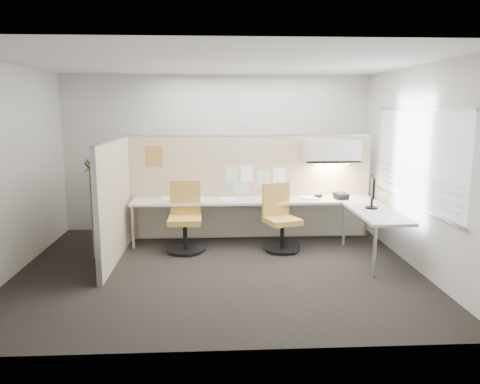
{
  "coord_description": "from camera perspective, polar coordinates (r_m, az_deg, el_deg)",
  "views": [
    {
      "loc": [
        -0.04,
        -6.26,
        2.22
      ],
      "look_at": [
        0.34,
        0.8,
        0.94
      ],
      "focal_mm": 35.0,
      "sensor_mm": 36.0,
      "label": 1
    }
  ],
  "objects": [
    {
      "name": "paper_stack_1",
      "position": [
        7.68,
        -5.27,
        -0.9
      ],
      "size": [
        0.29,
        0.34,
        0.02
      ],
      "primitive_type": "cube",
      "rotation": [
        0.0,
        0.0,
        -0.2
      ],
      "color": "white",
      "rests_on": "desk"
    },
    {
      "name": "pinned_papers",
      "position": [
        7.94,
        1.77,
        1.64
      ],
      "size": [
        1.01,
        0.0,
        0.47
      ],
      "color": "#8CBF8C",
      "rests_on": "partition_back"
    },
    {
      "name": "overhead_bin",
      "position": [
        7.92,
        11.13,
        4.91
      ],
      "size": [
        0.9,
        0.36,
        0.38
      ],
      "primitive_type": "cube",
      "color": "beige",
      "rests_on": "partition_back"
    },
    {
      "name": "stapler",
      "position": [
        7.98,
        9.52,
        -0.48
      ],
      "size": [
        0.14,
        0.09,
        0.05
      ],
      "primitive_type": "cube",
      "rotation": [
        0.0,
        0.0,
        0.38
      ],
      "color": "black",
      "rests_on": "desk"
    },
    {
      "name": "coat_hook",
      "position": [
        6.1,
        -17.71,
        2.11
      ],
      "size": [
        0.18,
        0.48,
        1.43
      ],
      "color": "silver",
      "rests_on": "partition_left"
    },
    {
      "name": "paper_stack_4",
      "position": [
        7.82,
        8.46,
        -0.74
      ],
      "size": [
        0.29,
        0.34,
        0.03
      ],
      "primitive_type": "cube",
      "rotation": [
        0.0,
        0.0,
        0.21
      ],
      "color": "white",
      "rests_on": "desk"
    },
    {
      "name": "partition_left",
      "position": [
        7.04,
        -15.01,
        -1.13
      ],
      "size": [
        0.06,
        2.2,
        1.75
      ],
      "primitive_type": "cube",
      "color": "tan",
      "rests_on": "floor"
    },
    {
      "name": "desk",
      "position": [
        7.62,
        4.29,
        -2.05
      ],
      "size": [
        4.0,
        2.07,
        0.73
      ],
      "color": "beige",
      "rests_on": "floor"
    },
    {
      "name": "wall_right",
      "position": [
        6.9,
        20.8,
        2.75
      ],
      "size": [
        0.02,
        4.5,
        2.8
      ],
      "primitive_type": "cube",
      "color": "beige",
      "rests_on": "ground"
    },
    {
      "name": "monitor",
      "position": [
        7.23,
        15.84,
        0.18
      ],
      "size": [
        0.19,
        0.44,
        0.48
      ],
      "rotation": [
        0.0,
        0.0,
        1.31
      ],
      "color": "black",
      "rests_on": "desk"
    },
    {
      "name": "task_light_strip",
      "position": [
        7.94,
        11.08,
        3.4
      ],
      "size": [
        0.6,
        0.06,
        0.02
      ],
      "primitive_type": "cube",
      "color": "#FFEABF",
      "rests_on": "overhead_bin"
    },
    {
      "name": "chair_right",
      "position": [
        7.39,
        4.9,
        -3.39
      ],
      "size": [
        0.62,
        0.63,
        1.04
      ],
      "rotation": [
        0.0,
        0.0,
        0.34
      ],
      "color": "black",
      "rests_on": "floor"
    },
    {
      "name": "wall_back",
      "position": [
        8.54,
        -2.83,
        4.72
      ],
      "size": [
        5.5,
        0.02,
        2.8
      ],
      "primitive_type": "cube",
      "color": "beige",
      "rests_on": "ground"
    },
    {
      "name": "floor",
      "position": [
        6.64,
        -2.61,
        -9.35
      ],
      "size": [
        5.5,
        4.5,
        0.01
      ],
      "primitive_type": "cube",
      "color": "black",
      "rests_on": "ground"
    },
    {
      "name": "paper_stack_2",
      "position": [
        7.57,
        -1.45,
        -0.97
      ],
      "size": [
        0.26,
        0.32,
        0.03
      ],
      "primitive_type": "cube",
      "rotation": [
        0.0,
        0.0,
        0.1
      ],
      "color": "white",
      "rests_on": "desk"
    },
    {
      "name": "ceiling",
      "position": [
        6.28,
        -2.82,
        15.57
      ],
      "size": [
        5.5,
        4.5,
        0.01
      ],
      "primitive_type": "cube",
      "color": "white",
      "rests_on": "wall_back"
    },
    {
      "name": "phone",
      "position": [
        7.89,
        12.2,
        -0.49
      ],
      "size": [
        0.26,
        0.25,
        0.12
      ],
      "rotation": [
        0.0,
        0.0,
        0.33
      ],
      "color": "black",
      "rests_on": "desk"
    },
    {
      "name": "partition_back",
      "position": [
        7.99,
        1.17,
        0.55
      ],
      "size": [
        4.1,
        0.06,
        1.75
      ],
      "primitive_type": "cube",
      "color": "tan",
      "rests_on": "floor"
    },
    {
      "name": "window_pane",
      "position": [
        6.87,
        20.69,
        3.99
      ],
      "size": [
        0.01,
        2.8,
        1.3
      ],
      "primitive_type": "cube",
      "color": "#97A0AF",
      "rests_on": "wall_right"
    },
    {
      "name": "chair_left",
      "position": [
        7.36,
        -6.71,
        -3.3
      ],
      "size": [
        0.57,
        0.57,
        1.08
      ],
      "rotation": [
        0.0,
        0.0,
        0.01
      ],
      "color": "black",
      "rests_on": "floor"
    },
    {
      "name": "paper_stack_0",
      "position": [
        7.72,
        -8.74,
        -0.86
      ],
      "size": [
        0.29,
        0.34,
        0.04
      ],
      "primitive_type": "cube",
      "rotation": [
        0.0,
        0.0,
        0.22
      ],
      "color": "white",
      "rests_on": "desk"
    },
    {
      "name": "paper_stack_3",
      "position": [
        7.77,
        4.99,
        -0.8
      ],
      "size": [
        0.23,
        0.3,
        0.01
      ],
      "primitive_type": "cube",
      "rotation": [
        0.0,
        0.0,
        -0.01
      ],
      "color": "white",
      "rests_on": "desk"
    },
    {
      "name": "poster",
      "position": [
        7.93,
        -10.44,
        4.28
      ],
      "size": [
        0.28,
        0.0,
        0.35
      ],
      "primitive_type": "cube",
      "color": "orange",
      "rests_on": "partition_back"
    },
    {
      "name": "wall_front",
      "position": [
        4.09,
        -2.46,
        -1.34
      ],
      "size": [
        5.5,
        0.02,
        2.8
      ],
      "primitive_type": "cube",
      "color": "beige",
      "rests_on": "ground"
    },
    {
      "name": "tape_dispenser",
      "position": [
        7.87,
        9.41,
        -0.59
      ],
      "size": [
        0.1,
        0.06,
        0.06
      ],
      "primitive_type": "cube",
      "rotation": [
        0.0,
        0.0,
        -0.04
      ],
      "color": "black",
      "rests_on": "desk"
    },
    {
      "name": "wall_left",
      "position": [
        6.86,
        -26.35,
        2.32
      ],
      "size": [
        0.02,
        4.5,
        2.8
      ],
      "primitive_type": "cube",
      "color": "beige",
      "rests_on": "ground"
    }
  ]
}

